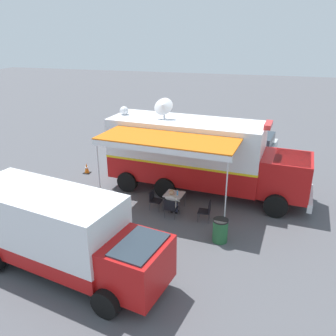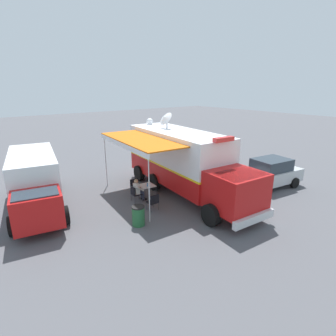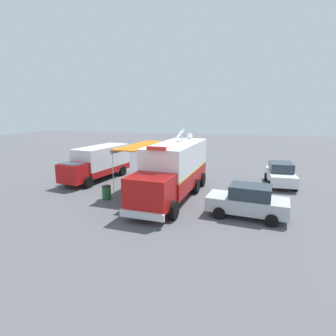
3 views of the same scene
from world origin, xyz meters
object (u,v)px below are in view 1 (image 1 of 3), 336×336
(water_bottle, at_px, (177,193))
(folding_chair_beside_table, at_px, (154,198))
(traffic_cone, at_px, (87,168))
(support_truck, at_px, (59,233))
(seated_responder, at_px, (172,202))
(command_truck, at_px, (200,154))
(folding_table, at_px, (174,195))
(folding_chair_spare_by_truck, at_px, (206,210))
(car_behind_truck, at_px, (257,150))
(folding_chair_at_table, at_px, (171,207))
(trash_bin, at_px, (220,230))
(car_far_corner, at_px, (153,129))

(water_bottle, distance_m, folding_chair_beside_table, 1.07)
(water_bottle, relative_size, folding_chair_beside_table, 0.26)
(traffic_cone, xyz_separation_m, support_truck, (7.73, 3.31, 1.11))
(seated_responder, xyz_separation_m, support_truck, (4.43, -2.49, 0.73))
(support_truck, bearing_deg, command_truck, 156.37)
(traffic_cone, bearing_deg, command_truck, 84.51)
(folding_table, distance_m, folding_chair_beside_table, 0.90)
(water_bottle, xyz_separation_m, support_truck, (4.98, -2.57, 0.55))
(folding_chair_spare_by_truck, relative_size, seated_responder, 0.70)
(folding_chair_beside_table, height_order, traffic_cone, folding_chair_beside_table)
(folding_chair_beside_table, distance_m, car_behind_truck, 8.09)
(folding_chair_at_table, xyz_separation_m, trash_bin, (1.17, 2.24, -0.06))
(folding_chair_beside_table, distance_m, support_truck, 5.12)
(water_bottle, relative_size, trash_bin, 0.25)
(folding_chair_spare_by_truck, relative_size, trash_bin, 0.96)
(folding_table, bearing_deg, folding_chair_spare_by_truck, 67.79)
(folding_chair_at_table, bearing_deg, folding_table, -175.90)
(water_bottle, xyz_separation_m, seated_responder, (0.55, -0.08, -0.18))
(water_bottle, height_order, trash_bin, water_bottle)
(car_behind_truck, bearing_deg, folding_table, -25.13)
(command_truck, xyz_separation_m, traffic_cone, (-0.62, -6.42, -1.66))
(folding_chair_beside_table, bearing_deg, folding_chair_at_table, 58.41)
(folding_chair_beside_table, height_order, seated_responder, seated_responder)
(command_truck, height_order, folding_chair_beside_table, command_truck)
(car_behind_truck, xyz_separation_m, car_far_corner, (-2.64, -7.26, 0.00))
(traffic_cone, distance_m, car_behind_truck, 9.82)
(folding_chair_at_table, xyz_separation_m, car_far_corner, (-10.21, -4.14, 0.37))
(trash_bin, distance_m, traffic_cone, 9.28)
(command_truck, height_order, seated_responder, command_truck)
(trash_bin, bearing_deg, folding_table, -130.57)
(folding_chair_at_table, height_order, trash_bin, trash_bin)
(folding_table, height_order, support_truck, support_truck)
(folding_chair_spare_by_truck, height_order, support_truck, support_truck)
(car_behind_truck, bearing_deg, trash_bin, -5.73)
(folding_chair_beside_table, height_order, support_truck, support_truck)
(command_truck, relative_size, trash_bin, 10.63)
(folding_chair_beside_table, distance_m, traffic_cone, 5.70)
(folding_table, bearing_deg, seated_responder, 6.94)
(folding_table, bearing_deg, folding_chair_beside_table, -74.11)
(folding_chair_spare_by_truck, bearing_deg, traffic_cone, -114.51)
(folding_chair_spare_by_truck, bearing_deg, support_truck, -41.92)
(water_bottle, bearing_deg, folding_chair_beside_table, -79.87)
(water_bottle, distance_m, folding_chair_spare_by_truck, 1.53)
(command_truck, height_order, car_far_corner, command_truck)
(folding_chair_at_table, bearing_deg, car_behind_truck, 157.61)
(folding_chair_spare_by_truck, bearing_deg, folding_chair_beside_table, -99.22)
(support_truck, distance_m, car_behind_truck, 13.08)
(support_truck, bearing_deg, seated_responder, 150.63)
(trash_bin, distance_m, support_truck, 5.71)
(folding_table, distance_m, folding_chair_spare_by_truck, 1.67)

